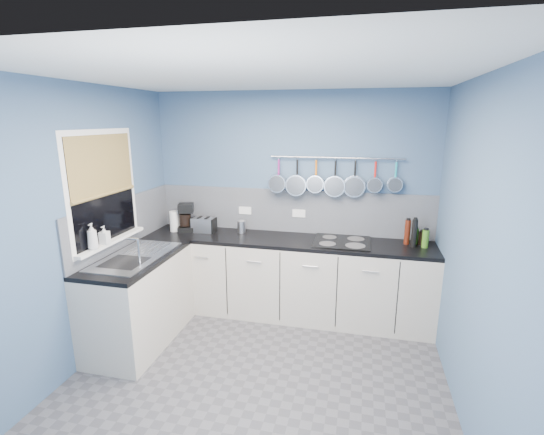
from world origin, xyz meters
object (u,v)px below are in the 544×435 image
at_px(soap_bottle_b, 104,235).
at_px(paper_towel, 174,221).
at_px(canister, 242,227).
at_px(soap_bottle_a, 92,236).
at_px(coffee_maker, 186,218).
at_px(toaster, 204,225).
at_px(hob, 342,242).

xyz_separation_m(soap_bottle_b, paper_towel, (0.19, 1.02, -0.12)).
bearing_deg(canister, soap_bottle_a, -126.91).
xyz_separation_m(soap_bottle_b, canister, (0.98, 1.14, -0.17)).
height_order(coffee_maker, canister, coffee_maker).
height_order(soap_bottle_a, soap_bottle_b, soap_bottle_a).
distance_m(soap_bottle_a, coffee_maker, 1.26).
relative_size(soap_bottle_b, coffee_maker, 0.53).
height_order(soap_bottle_a, toaster, soap_bottle_a).
relative_size(soap_bottle_b, hob, 0.29).
distance_m(soap_bottle_a, soap_bottle_b, 0.17).
distance_m(soap_bottle_b, paper_towel, 1.04).
bearing_deg(coffee_maker, canister, -12.26).
xyz_separation_m(soap_bottle_a, hob, (2.15, 1.19, -0.26)).
height_order(soap_bottle_b, toaster, soap_bottle_b).
height_order(soap_bottle_b, coffee_maker, coffee_maker).
distance_m(soap_bottle_a, hob, 2.47).
distance_m(paper_towel, hob, 1.96).
distance_m(paper_towel, canister, 0.80).
xyz_separation_m(paper_towel, coffee_maker, (0.13, 0.04, 0.04)).
bearing_deg(soap_bottle_a, hob, 29.03).
bearing_deg(toaster, coffee_maker, -178.31).
xyz_separation_m(soap_bottle_a, paper_towel, (0.19, 1.18, -0.15)).
xyz_separation_m(soap_bottle_a, soap_bottle_b, (0.00, 0.16, -0.03)).
relative_size(paper_towel, hob, 0.40).
bearing_deg(soap_bottle_a, paper_towel, 80.82).
relative_size(soap_bottle_a, canister, 1.71).
bearing_deg(canister, toaster, -170.49).
relative_size(soap_bottle_a, hob, 0.40).
xyz_separation_m(toaster, hob, (1.61, -0.04, -0.08)).
height_order(paper_towel, canister, paper_towel).
distance_m(soap_bottle_a, toaster, 1.36).
distance_m(soap_bottle_b, toaster, 1.20).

